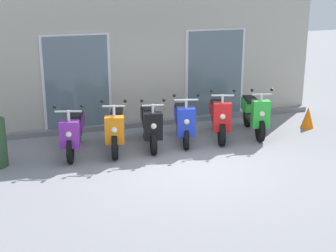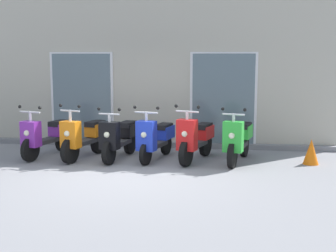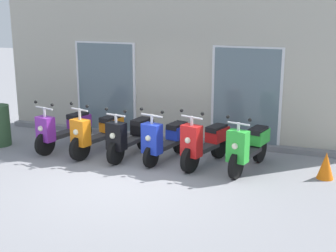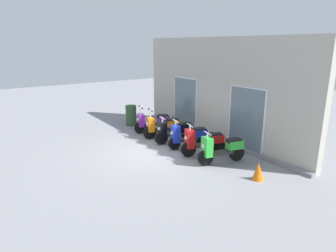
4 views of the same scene
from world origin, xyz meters
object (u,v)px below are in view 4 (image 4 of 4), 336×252
object	(u,v)px
scooter_red	(203,142)
traffic_cone	(258,171)
scooter_black	(174,131)
scooter_blue	(188,135)
trash_bin	(131,115)
scooter_orange	(163,126)
scooter_green	(221,149)
scooter_purple	(153,122)

from	to	relation	value
scooter_red	traffic_cone	world-z (taller)	scooter_red
scooter_black	scooter_blue	distance (m)	0.78
scooter_red	trash_bin	bearing A→B (deg)	-177.37
scooter_orange	scooter_green	distance (m)	3.30
traffic_cone	trash_bin	xyz separation A→B (m)	(-7.23, -0.23, 0.21)
scooter_purple	scooter_orange	bearing A→B (deg)	-4.87
scooter_black	trash_bin	xyz separation A→B (m)	(-3.22, -0.19, -0.01)
scooter_black	trash_bin	bearing A→B (deg)	-176.61
scooter_orange	scooter_black	distance (m)	0.77
scooter_purple	scooter_blue	distance (m)	2.43
scooter_purple	trash_bin	xyz separation A→B (m)	(-1.58, -0.23, -0.01)
scooter_purple	scooter_blue	bearing A→B (deg)	0.16
scooter_red	scooter_green	xyz separation A→B (m)	(0.89, -0.01, 0.01)
scooter_black	scooter_blue	xyz separation A→B (m)	(0.78, 0.05, 0.00)
scooter_orange	scooter_black	size ratio (longest dim) A/B	1.00
scooter_red	trash_bin	distance (m)	4.86
trash_bin	scooter_blue	bearing A→B (deg)	3.39
scooter_orange	traffic_cone	bearing A→B (deg)	0.93
scooter_red	trash_bin	xyz separation A→B (m)	(-4.86, -0.22, -0.01)
scooter_black	scooter_green	size ratio (longest dim) A/B	0.98
scooter_purple	scooter_blue	xyz separation A→B (m)	(2.43, 0.01, 0.00)
traffic_cone	scooter_black	bearing A→B (deg)	-179.40
scooter_purple	scooter_black	size ratio (longest dim) A/B	1.00
scooter_orange	traffic_cone	xyz separation A→B (m)	(4.77, 0.08, -0.22)
scooter_red	scooter_green	bearing A→B (deg)	-0.61
scooter_blue	scooter_green	xyz separation A→B (m)	(1.75, -0.02, 0.01)
scooter_purple	scooter_black	distance (m)	1.65
scooter_red	traffic_cone	xyz separation A→B (m)	(2.37, 0.01, -0.22)
scooter_blue	scooter_red	xyz separation A→B (m)	(0.86, -0.01, 0.00)
scooter_purple	trash_bin	world-z (taller)	scooter_purple
scooter_blue	scooter_black	bearing A→B (deg)	-176.60
scooter_purple	scooter_green	size ratio (longest dim) A/B	0.98
scooter_orange	trash_bin	distance (m)	2.46
scooter_green	traffic_cone	distance (m)	1.49
scooter_orange	scooter_black	world-z (taller)	scooter_orange
trash_bin	traffic_cone	bearing A→B (deg)	1.85
scooter_orange	scooter_green	world-z (taller)	scooter_orange
scooter_orange	traffic_cone	distance (m)	4.78
scooter_orange	scooter_red	size ratio (longest dim) A/B	1.01
scooter_green	traffic_cone	xyz separation A→B (m)	(1.47, 0.02, -0.23)
scooter_black	trash_bin	size ratio (longest dim) A/B	1.71
traffic_cone	scooter_purple	bearing A→B (deg)	-179.98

